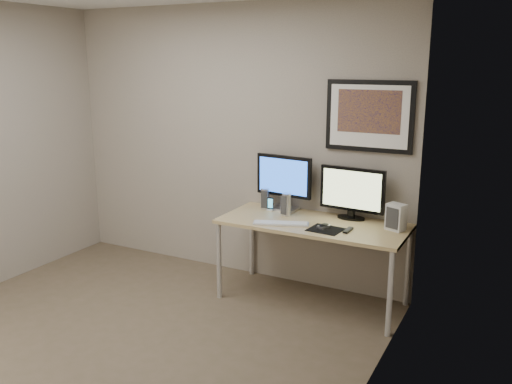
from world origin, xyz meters
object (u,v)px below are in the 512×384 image
monitor_large (284,180)px  fan_unit (396,217)px  speaker_left (265,199)px  desk (313,229)px  monitor_tv (352,192)px  keyboard (281,223)px  phone_dock (270,204)px  framed_art (369,116)px  speaker_right (286,204)px

monitor_large → fan_unit: 1.09m
speaker_left → fan_unit: (1.24, -0.09, 0.01)m
desk → monitor_large: (-0.39, 0.25, 0.35)m
fan_unit → speaker_left: bearing=-163.3°
monitor_tv → keyboard: 0.68m
desk → phone_dock: size_ratio=12.75×
framed_art → speaker_right: bearing=-158.7°
framed_art → speaker_right: size_ratio=3.69×
framed_art → monitor_tv: bearing=-135.6°
keyboard → phone_dock: bearing=107.6°
phone_dock → fan_unit: bearing=-8.7°
monitor_large → desk: bearing=-26.4°
phone_dock → monitor_tv: bearing=0.2°
framed_art → speaker_left: framed_art is taller
framed_art → speaker_left: 1.22m
monitor_tv → speaker_left: size_ratio=3.01×
phone_dock → keyboard: 0.44m
monitor_tv → speaker_left: 0.83m
monitor_large → phone_dock: monitor_large is taller
speaker_right → framed_art: bearing=34.1°
framed_art → monitor_large: framed_art is taller
speaker_left → speaker_right: size_ratio=0.95×
monitor_large → monitor_tv: 0.65m
speaker_left → desk: bearing=-34.7°
monitor_large → fan_unit: (1.07, -0.15, -0.17)m
phone_dock → monitor_large: bearing=37.5°
monitor_tv → keyboard: (-0.48, -0.42, -0.24)m
speaker_right → monitor_tv: bearing=29.0°
framed_art → phone_dock: framed_art is taller
desk → framed_art: 1.07m
framed_art → speaker_left: size_ratio=3.87×
desk → speaker_right: (-0.29, 0.08, 0.17)m
desk → speaker_right: bearing=164.0°
phone_dock → fan_unit: 1.17m
monitor_large → speaker_left: 0.25m
monitor_tv → speaker_right: bearing=-159.4°
monitor_large → speaker_right: monitor_large is taller
framed_art → speaker_left: bearing=-171.6°
fan_unit → monitor_large: bearing=-166.7°
desk → fan_unit: size_ratio=7.27×
monitor_large → monitor_tv: (0.65, -0.01, -0.04)m
framed_art → speaker_right: (-0.64, -0.25, -0.79)m
desk → monitor_large: size_ratio=2.87×
framed_art → phone_dock: size_ratio=5.98×
monitor_tv → keyboard: monitor_tv is taller
speaker_left → fan_unit: 1.24m
speaker_right → speaker_left: bearing=169.9°
framed_art → speaker_right: framed_art is taller
speaker_left → keyboard: (0.34, -0.38, -0.09)m
desk → speaker_right: size_ratio=7.88×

